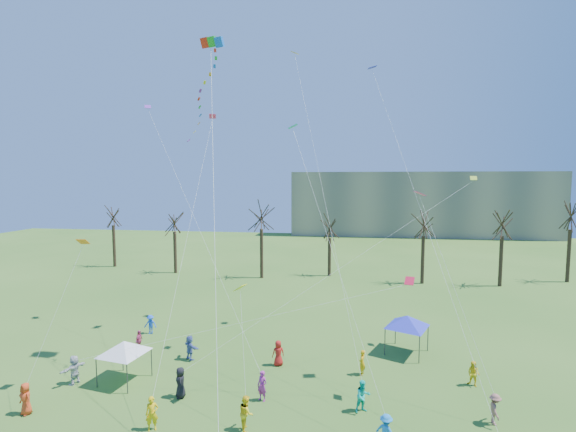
# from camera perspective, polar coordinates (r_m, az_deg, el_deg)

# --- Properties ---
(distant_building) EXTENTS (60.00, 14.00, 15.00)m
(distant_building) POSITION_cam_1_polar(r_m,az_deg,el_deg) (101.45, 18.08, 1.71)
(distant_building) COLOR gray
(distant_building) RESTS_ON ground
(bare_tree_row) EXTENTS (68.73, 9.43, 10.62)m
(bare_tree_row) POSITION_cam_1_polar(r_m,az_deg,el_deg) (53.73, 7.37, -1.39)
(bare_tree_row) COLOR black
(bare_tree_row) RESTS_ON ground
(big_box_kite) EXTENTS (2.99, 6.93, 23.84)m
(big_box_kite) POSITION_cam_1_polar(r_m,az_deg,el_deg) (28.63, -11.51, 16.25)
(big_box_kite) COLOR red
(big_box_kite) RESTS_ON ground
(canopy_tent_white) EXTENTS (3.56, 3.56, 2.71)m
(canopy_tent_white) POSITION_cam_1_polar(r_m,az_deg,el_deg) (29.22, -22.28, -16.89)
(canopy_tent_white) COLOR #3F3F44
(canopy_tent_white) RESTS_ON ground
(canopy_tent_blue) EXTENTS (3.53, 3.53, 2.91)m
(canopy_tent_blue) POSITION_cam_1_polar(r_m,az_deg,el_deg) (32.46, 16.59, -14.16)
(canopy_tent_blue) COLOR #3F3F44
(canopy_tent_blue) RESTS_ON ground
(festival_crowd) EXTENTS (26.77, 14.14, 1.86)m
(festival_crowd) POSITION_cam_1_polar(r_m,az_deg,el_deg) (26.71, -5.88, -22.03)
(festival_crowd) COLOR red
(festival_crowd) RESTS_ON ground
(small_kites_aloft) EXTENTS (28.23, 16.86, 33.55)m
(small_kites_aloft) POSITION_cam_1_polar(r_m,az_deg,el_deg) (29.13, -0.15, 6.16)
(small_kites_aloft) COLOR orange
(small_kites_aloft) RESTS_ON ground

